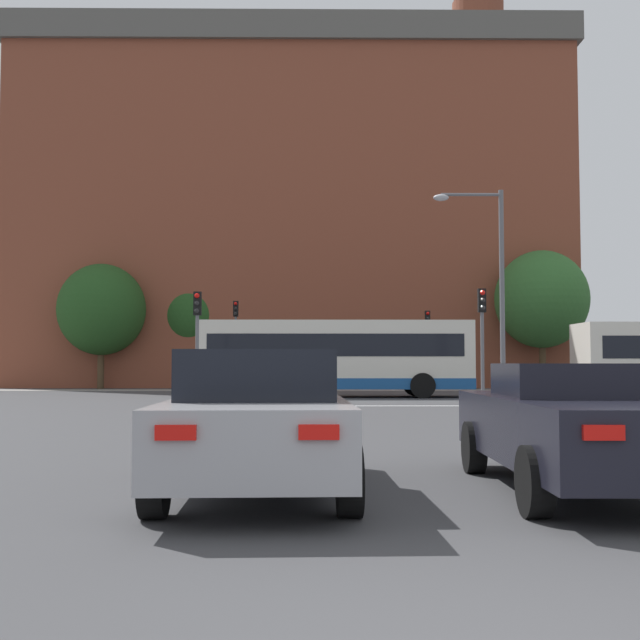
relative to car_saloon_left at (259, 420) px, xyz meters
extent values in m
cube|color=silver|center=(1.70, 17.39, -0.76)|extent=(7.29, 0.30, 0.01)
cube|color=gray|center=(1.70, 32.90, -0.76)|extent=(68.10, 2.50, 0.01)
cube|color=brown|center=(-0.66, 43.06, 9.15)|extent=(32.81, 13.81, 19.84)
cube|color=#5B5954|center=(-0.66, 43.06, 19.89)|extent=(33.46, 14.36, 1.64)
cube|color=brown|center=(-13.59, 44.85, 21.86)|extent=(0.90, 0.90, 2.28)
cube|color=brown|center=(-7.22, 45.35, 21.86)|extent=(0.90, 0.90, 2.28)
cube|color=brown|center=(-1.20, 41.61, 21.86)|extent=(0.90, 0.90, 2.28)
cube|color=brown|center=(6.07, 43.00, 21.86)|extent=(0.90, 0.90, 2.28)
cube|color=brown|center=(12.06, 42.58, 21.86)|extent=(0.90, 0.90, 2.28)
cylinder|color=brown|center=(11.53, 43.06, 22.56)|extent=(3.35, 3.35, 3.70)
cube|color=#9E9EA3|center=(0.00, 0.01, -0.11)|extent=(1.91, 4.55, 0.67)
cube|color=black|center=(0.00, -0.03, 0.48)|extent=(1.60, 2.07, 0.50)
cylinder|color=black|center=(-0.90, 1.38, -0.45)|extent=(0.24, 0.65, 0.64)
cylinder|color=black|center=(0.82, 1.43, -0.45)|extent=(0.24, 0.65, 0.64)
cylinder|color=black|center=(-0.82, -1.41, -0.45)|extent=(0.24, 0.65, 0.64)
cylinder|color=black|center=(0.90, -1.36, -0.45)|extent=(0.24, 0.65, 0.64)
cube|color=red|center=(-0.49, -2.28, 0.06)|extent=(0.32, 0.06, 0.12)
cube|color=red|center=(0.62, -2.25, 0.06)|extent=(0.32, 0.06, 0.12)
cube|color=black|center=(3.40, 0.03, -0.11)|extent=(1.85, 4.74, 0.68)
cube|color=black|center=(3.41, 0.15, 0.41)|extent=(1.54, 1.44, 0.36)
cylinder|color=black|center=(2.59, 1.50, -0.45)|extent=(0.23, 0.64, 0.64)
cylinder|color=black|center=(4.28, 1.47, -0.45)|extent=(0.23, 0.64, 0.64)
cylinder|color=black|center=(2.53, -1.41, -0.45)|extent=(0.23, 0.64, 0.64)
cube|color=red|center=(2.81, -2.33, 0.06)|extent=(0.32, 0.06, 0.12)
cube|color=silver|center=(1.51, 24.29, 0.96)|extent=(11.06, 2.51, 2.75)
cube|color=#194C8E|center=(1.51, 24.29, -0.20)|extent=(11.08, 2.53, 0.44)
cube|color=black|center=(1.51, 24.29, 1.34)|extent=(10.18, 2.54, 0.90)
cylinder|color=black|center=(4.94, 25.50, -0.27)|extent=(1.00, 0.28, 1.00)
cylinder|color=black|center=(4.94, 23.09, -0.27)|extent=(1.00, 0.28, 1.00)
cylinder|color=black|center=(-1.92, 25.50, -0.27)|extent=(1.00, 0.28, 1.00)
cylinder|color=black|center=(-1.92, 23.09, -0.27)|extent=(1.00, 0.28, 1.00)
cylinder|color=black|center=(13.73, 25.22, -0.27)|extent=(1.00, 0.28, 1.00)
cylinder|color=slate|center=(-3.30, 18.47, 0.73)|extent=(0.12, 0.12, 2.99)
cube|color=black|center=(-3.30, 18.47, 2.63)|extent=(0.26, 0.20, 0.80)
sphere|color=red|center=(-3.30, 18.34, 2.88)|extent=(0.17, 0.17, 0.17)
sphere|color=black|center=(-3.30, 18.34, 2.63)|extent=(0.17, 0.17, 0.17)
sphere|color=black|center=(-3.30, 18.34, 2.37)|extent=(0.17, 0.17, 0.17)
cylinder|color=slate|center=(6.48, 32.21, 0.87)|extent=(0.12, 0.12, 3.27)
cube|color=black|center=(6.48, 32.21, 2.90)|extent=(0.26, 0.20, 0.80)
sphere|color=red|center=(6.48, 32.08, 3.16)|extent=(0.17, 0.17, 0.17)
sphere|color=black|center=(6.48, 32.08, 2.90)|extent=(0.17, 0.17, 0.17)
sphere|color=black|center=(6.48, 32.08, 2.65)|extent=(0.17, 0.17, 0.17)
cylinder|color=slate|center=(-3.31, 32.26, 1.12)|extent=(0.12, 0.12, 3.76)
cube|color=black|center=(-3.31, 32.26, 3.40)|extent=(0.26, 0.20, 0.80)
sphere|color=red|center=(-3.31, 32.13, 3.65)|extent=(0.17, 0.17, 0.17)
sphere|color=black|center=(-3.31, 32.13, 3.40)|extent=(0.17, 0.17, 0.17)
sphere|color=black|center=(-3.31, 32.13, 3.14)|extent=(0.17, 0.17, 0.17)
cylinder|color=slate|center=(6.30, 18.30, 0.78)|extent=(0.12, 0.12, 3.09)
cube|color=black|center=(6.30, 18.30, 2.72)|extent=(0.26, 0.20, 0.80)
sphere|color=red|center=(6.30, 18.17, 2.98)|extent=(0.17, 0.17, 0.17)
sphere|color=black|center=(6.30, 18.17, 2.72)|extent=(0.17, 0.17, 0.17)
sphere|color=black|center=(6.30, 18.17, 2.47)|extent=(0.17, 0.17, 0.17)
cylinder|color=slate|center=(6.75, 17.31, 2.75)|extent=(0.16, 0.16, 7.03)
cylinder|color=slate|center=(5.77, 17.31, 6.12)|extent=(1.96, 0.10, 0.10)
ellipsoid|color=#B2B2B7|center=(4.79, 17.31, 6.02)|extent=(0.50, 0.36, 0.22)
cylinder|color=black|center=(-1.35, 32.04, -0.38)|extent=(0.13, 0.13, 0.77)
cylinder|color=black|center=(-1.36, 32.21, -0.38)|extent=(0.13, 0.13, 0.77)
cube|color=#B21E23|center=(-1.36, 32.12, 0.31)|extent=(0.24, 0.41, 0.61)
sphere|color=tan|center=(-1.36, 32.12, 0.73)|extent=(0.23, 0.23, 0.23)
cylinder|color=#4C3823|center=(13.11, 34.85, 0.60)|extent=(0.36, 0.36, 2.73)
ellipsoid|color=#33662D|center=(13.11, 34.85, 4.12)|extent=(5.07, 5.07, 5.33)
cylinder|color=#4C3823|center=(-6.33, 37.89, 0.37)|extent=(0.36, 0.36, 2.27)
ellipsoid|color=#234C1E|center=(-6.33, 37.89, 3.30)|extent=(4.21, 4.21, 4.42)
cylinder|color=#4C3823|center=(-10.96, 35.39, 0.39)|extent=(0.36, 0.36, 2.31)
ellipsoid|color=#234C1E|center=(-10.96, 35.39, 3.57)|extent=(4.78, 4.78, 5.02)
camera|label=1|loc=(0.56, -8.53, 0.59)|focal=45.00mm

